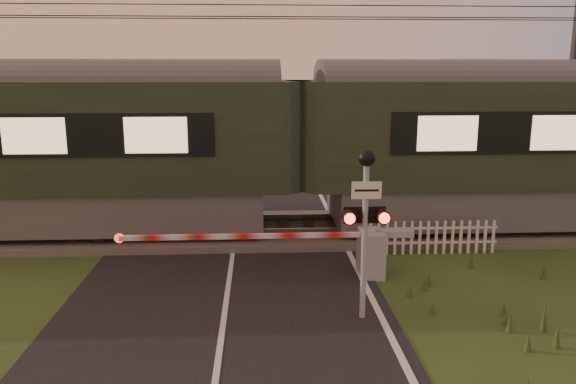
{
  "coord_description": "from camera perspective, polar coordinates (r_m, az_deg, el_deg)",
  "views": [
    {
      "loc": [
        0.64,
        -7.84,
        4.27
      ],
      "look_at": [
        1.22,
        3.2,
        1.84
      ],
      "focal_mm": 35.0,
      "sensor_mm": 36.0,
      "label": 1
    }
  ],
  "objects": [
    {
      "name": "ground",
      "position": [
        8.95,
        -7.03,
        -16.21
      ],
      "size": [
        160.0,
        160.0,
        0.0
      ],
      "primitive_type": "plane",
      "color": "#253A16",
      "rests_on": "ground"
    },
    {
      "name": "road",
      "position": [
        8.74,
        -7.02,
        -16.89
      ],
      "size": [
        6.0,
        140.0,
        0.03
      ],
      "color": "black",
      "rests_on": "ground"
    },
    {
      "name": "track_bed",
      "position": [
        14.95,
        -5.35,
        -4.0
      ],
      "size": [
        140.0,
        3.4,
        0.39
      ],
      "color": "#47423D",
      "rests_on": "ground"
    },
    {
      "name": "overhead_wires",
      "position": [
        14.42,
        -5.83,
        18.12
      ],
      "size": [
        120.0,
        0.62,
        0.62
      ],
      "color": "black",
      "rests_on": "ground"
    },
    {
      "name": "train",
      "position": [
        14.49,
        1.1,
        4.86
      ],
      "size": [
        44.83,
        3.09,
        4.18
      ],
      "color": "#5F5F63",
      "rests_on": "ground"
    },
    {
      "name": "boom_gate",
      "position": [
        11.89,
        7.01,
        -5.94
      ],
      "size": [
        6.17,
        0.75,
        1.0
      ],
      "color": "gray",
      "rests_on": "ground"
    },
    {
      "name": "crossing_signal",
      "position": [
        9.48,
        7.88,
        -1.25
      ],
      "size": [
        0.76,
        0.33,
        2.98
      ],
      "color": "gray",
      "rests_on": "ground"
    },
    {
      "name": "picket_fence",
      "position": [
        13.64,
        14.43,
        -4.48
      ],
      "size": [
        3.13,
        0.07,
        0.8
      ],
      "color": "silver",
      "rests_on": "ground"
    },
    {
      "name": "catenary_mast",
      "position": [
        19.06,
        26.92,
        8.77
      ],
      "size": [
        0.21,
        2.46,
        6.73
      ],
      "color": "#2D2D30",
      "rests_on": "ground"
    }
  ]
}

